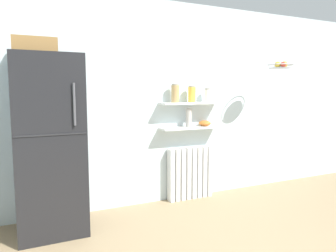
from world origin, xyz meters
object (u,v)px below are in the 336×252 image
at_px(refrigerator, 49,142).
at_px(storage_jar_0, 175,93).
at_px(storage_jar_2, 208,95).
at_px(vase, 189,118).
at_px(hanging_fruit_basket, 280,65).
at_px(shelf_bowl, 205,123).
at_px(storage_jar_1, 192,94).
at_px(radiator, 190,173).

bearing_deg(refrigerator, storage_jar_0, 8.25).
xyz_separation_m(refrigerator, storage_jar_2, (2.04, 0.23, 0.46)).
xyz_separation_m(vase, hanging_fruit_basket, (1.14, -0.43, 0.69)).
distance_m(storage_jar_0, vase, 0.38).
height_order(vase, shelf_bowl, vase).
height_order(storage_jar_0, storage_jar_2, storage_jar_0).
bearing_deg(storage_jar_1, refrigerator, -172.85).
distance_m(refrigerator, shelf_bowl, 2.02).
height_order(refrigerator, storage_jar_2, refrigerator).
xyz_separation_m(radiator, storage_jar_0, (-0.24, -0.03, 1.08)).
bearing_deg(hanging_fruit_basket, vase, 159.43).
height_order(radiator, hanging_fruit_basket, hanging_fruit_basket).
bearing_deg(radiator, vase, -146.05).
xyz_separation_m(storage_jar_1, hanging_fruit_basket, (1.10, -0.43, 0.38)).
distance_m(radiator, storage_jar_1, 1.07).
bearing_deg(hanging_fruit_basket, shelf_bowl, 154.38).
distance_m(vase, shelf_bowl, 0.26).
xyz_separation_m(radiator, vase, (-0.04, -0.03, 0.76)).
xyz_separation_m(storage_jar_1, shelf_bowl, (0.20, 0.00, -0.39)).
distance_m(storage_jar_0, storage_jar_1, 0.24).
relative_size(refrigerator, storage_jar_1, 9.04).
bearing_deg(storage_jar_1, shelf_bowl, 0.00).
bearing_deg(radiator, storage_jar_1, -90.00).
bearing_deg(hanging_fruit_basket, storage_jar_0, 162.29).
distance_m(storage_jar_0, shelf_bowl, 0.60).
height_order(shelf_bowl, hanging_fruit_basket, hanging_fruit_basket).
xyz_separation_m(storage_jar_2, hanging_fruit_basket, (0.85, -0.43, 0.39)).
xyz_separation_m(refrigerator, storage_jar_1, (1.80, 0.23, 0.48)).
bearing_deg(shelf_bowl, storage_jar_1, 180.00).
relative_size(radiator, vase, 2.91).
bearing_deg(refrigerator, radiator, 8.09).
xyz_separation_m(storage_jar_0, shelf_bowl, (0.45, 0.00, -0.41)).
distance_m(storage_jar_1, hanging_fruit_basket, 1.23).
bearing_deg(storage_jar_2, vase, 180.00).
distance_m(storage_jar_1, vase, 0.31).
xyz_separation_m(refrigerator, shelf_bowl, (2.00, 0.23, 0.08)).
bearing_deg(vase, storage_jar_2, -0.00).
bearing_deg(storage_jar_0, storage_jar_1, 0.00).
height_order(storage_jar_0, shelf_bowl, storage_jar_0).
height_order(storage_jar_2, vase, storage_jar_2).
height_order(radiator, shelf_bowl, shelf_bowl).
relative_size(storage_jar_1, shelf_bowl, 1.30).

